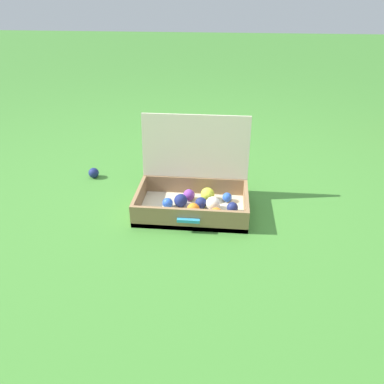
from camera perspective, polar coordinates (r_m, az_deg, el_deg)
The scene contains 3 objects.
ground_plane at distance 1.98m, azimuth -1.67°, elevation -2.50°, with size 16.00×16.00×0.00m, color #3D7A2D.
open_suitcase at distance 1.94m, azimuth 0.41°, elevation 0.28°, with size 0.58×0.43×0.46m.
stray_ball_on_grass at distance 2.36m, azimuth -15.08°, elevation 2.90°, with size 0.06×0.06×0.06m, color navy.
Camera 1 is at (0.21, -1.66, 1.06)m, focal length 34.21 mm.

